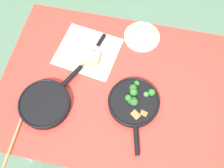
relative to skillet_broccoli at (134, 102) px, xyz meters
name	(u,v)px	position (x,y,z in m)	size (l,w,h in m)	color
ground_plane	(112,124)	(0.13, -0.08, -0.80)	(14.00, 14.00, 0.00)	#51755B
dining_table_red	(112,92)	(0.13, -0.08, -0.11)	(1.22, 0.92, 0.77)	red
skillet_broccoli	(134,102)	(0.00, 0.00, 0.00)	(0.27, 0.40, 0.07)	black
skillet_eggs	(45,103)	(0.45, 0.10, 0.00)	(0.27, 0.39, 0.05)	black
wooden_spoon	(20,123)	(0.55, 0.22, -0.02)	(0.04, 0.38, 0.02)	#A87A4C
parchment_sheet	(88,51)	(0.32, -0.27, -0.03)	(0.38, 0.35, 0.00)	silver
grater_knife	(97,48)	(0.27, -0.30, -0.02)	(0.10, 0.27, 0.02)	silver
cheese_block	(91,59)	(0.28, -0.21, 0.00)	(0.09, 0.07, 0.05)	#EFD67A
dinner_plate_stack	(142,36)	(0.03, -0.43, -0.01)	(0.21, 0.21, 0.03)	white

